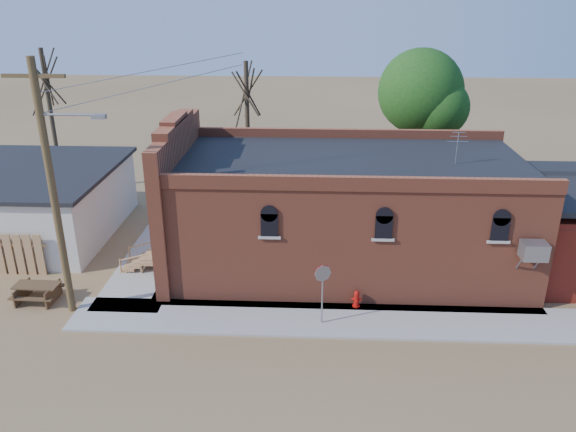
{
  "coord_description": "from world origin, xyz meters",
  "views": [
    {
      "loc": [
        0.5,
        -16.12,
        10.93
      ],
      "look_at": [
        -0.47,
        4.78,
        2.4
      ],
      "focal_mm": 35.0,
      "sensor_mm": 36.0,
      "label": 1
    }
  ],
  "objects_px": {
    "picnic_table": "(37,290)",
    "brick_bar": "(340,212)",
    "trash_barrel": "(163,276)",
    "fire_hydrant": "(357,299)",
    "stop_sign": "(323,279)",
    "utility_pole": "(54,187)"
  },
  "relations": [
    {
      "from": "utility_pole",
      "to": "trash_barrel",
      "type": "distance_m",
      "value": 5.5
    },
    {
      "from": "utility_pole",
      "to": "picnic_table",
      "type": "bearing_deg",
      "value": 159.35
    },
    {
      "from": "utility_pole",
      "to": "fire_hydrant",
      "type": "height_order",
      "value": "utility_pole"
    },
    {
      "from": "picnic_table",
      "to": "stop_sign",
      "type": "bearing_deg",
      "value": -4.49
    },
    {
      "from": "utility_pole",
      "to": "fire_hydrant",
      "type": "bearing_deg",
      "value": 3.31
    },
    {
      "from": "stop_sign",
      "to": "picnic_table",
      "type": "xyz_separation_m",
      "value": [
        -10.62,
        1.12,
        -1.35
      ]
    },
    {
      "from": "utility_pole",
      "to": "trash_barrel",
      "type": "bearing_deg",
      "value": 33.27
    },
    {
      "from": "picnic_table",
      "to": "brick_bar",
      "type": "bearing_deg",
      "value": 19.56
    },
    {
      "from": "brick_bar",
      "to": "stop_sign",
      "type": "height_order",
      "value": "brick_bar"
    },
    {
      "from": "brick_bar",
      "to": "fire_hydrant",
      "type": "distance_m",
      "value": 4.21
    },
    {
      "from": "brick_bar",
      "to": "picnic_table",
      "type": "distance_m",
      "value": 12.11
    },
    {
      "from": "brick_bar",
      "to": "trash_barrel",
      "type": "height_order",
      "value": "brick_bar"
    },
    {
      "from": "stop_sign",
      "to": "picnic_table",
      "type": "bearing_deg",
      "value": 173.32
    },
    {
      "from": "brick_bar",
      "to": "trash_barrel",
      "type": "relative_size",
      "value": 22.24
    },
    {
      "from": "fire_hydrant",
      "to": "trash_barrel",
      "type": "distance_m",
      "value": 7.58
    },
    {
      "from": "utility_pole",
      "to": "picnic_table",
      "type": "xyz_separation_m",
      "value": [
        -1.58,
        0.6,
        -4.33
      ]
    },
    {
      "from": "trash_barrel",
      "to": "picnic_table",
      "type": "xyz_separation_m",
      "value": [
        -4.43,
        -1.27,
        -0.0
      ]
    },
    {
      "from": "brick_bar",
      "to": "fire_hydrant",
      "type": "bearing_deg",
      "value": -81.84
    },
    {
      "from": "utility_pole",
      "to": "stop_sign",
      "type": "xyz_separation_m",
      "value": [
        9.04,
        -0.53,
        -2.97
      ]
    },
    {
      "from": "stop_sign",
      "to": "fire_hydrant",
      "type": "bearing_deg",
      "value": 40.65
    },
    {
      "from": "brick_bar",
      "to": "utility_pole",
      "type": "xyz_separation_m",
      "value": [
        -9.79,
        -4.29,
        2.43
      ]
    },
    {
      "from": "stop_sign",
      "to": "trash_barrel",
      "type": "height_order",
      "value": "stop_sign"
    }
  ]
}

